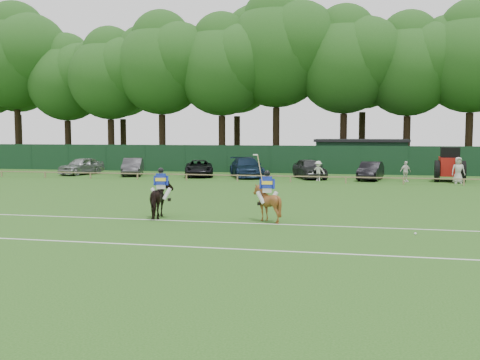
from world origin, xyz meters
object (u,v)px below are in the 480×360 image
(spectator_mid, at_px, (405,171))
(sedan_silver, at_px, (81,166))
(sedan_navy, at_px, (246,167))
(estate_black, at_px, (371,171))
(utility_shed, at_px, (361,155))
(horse_chestnut, at_px, (267,203))
(tractor, at_px, (449,165))
(sedan_grey, at_px, (133,167))
(spectator_right, at_px, (458,170))
(suv_black, at_px, (199,168))
(spectator_left, at_px, (318,171))
(horse_dark, at_px, (161,200))
(hatch_grey, at_px, (309,168))
(polo_ball, at_px, (415,234))

(spectator_mid, bearing_deg, sedan_silver, 145.30)
(sedan_navy, bearing_deg, estate_black, -24.18)
(estate_black, xyz_separation_m, utility_shed, (-0.77, 8.66, 0.83))
(horse_chestnut, bearing_deg, tractor, -121.72)
(sedan_silver, height_order, estate_black, sedan_silver)
(sedan_grey, bearing_deg, sedan_navy, -17.51)
(spectator_right, bearing_deg, spectator_mid, 163.17)
(suv_black, bearing_deg, spectator_mid, -22.25)
(tractor, bearing_deg, spectator_left, -166.97)
(horse_dark, relative_size, sedan_grey, 0.42)
(estate_black, distance_m, spectator_mid, 2.75)
(hatch_grey, bearing_deg, sedan_silver, 158.07)
(hatch_grey, xyz_separation_m, estate_black, (4.75, -0.47, -0.09))
(horse_dark, height_order, spectator_mid, horse_dark)
(estate_black, xyz_separation_m, tractor, (5.73, -0.01, 0.50))
(spectator_mid, bearing_deg, sedan_grey, 144.41)
(horse_chestnut, xyz_separation_m, spectator_right, (10.48, 19.93, 0.19))
(estate_black, relative_size, spectator_mid, 2.76)
(suv_black, bearing_deg, estate_black, -18.57)
(horse_dark, height_order, utility_shed, utility_shed)
(horse_dark, relative_size, utility_shed, 0.22)
(estate_black, distance_m, spectator_left, 4.21)
(estate_black, xyz_separation_m, polo_ball, (1.30, -23.55, -0.66))
(utility_shed, bearing_deg, sedan_navy, -138.28)
(spectator_right, height_order, tractor, tractor)
(sedan_grey, height_order, sedan_navy, sedan_navy)
(horse_dark, distance_m, estate_black, 23.50)
(horse_chestnut, bearing_deg, utility_shed, -103.52)
(sedan_silver, xyz_separation_m, estate_black, (24.51, -0.33, -0.05))
(sedan_grey, height_order, tractor, tractor)
(sedan_grey, xyz_separation_m, tractor, (25.50, -0.42, 0.47))
(polo_ball, bearing_deg, estate_black, 93.16)
(spectator_left, bearing_deg, hatch_grey, 108.67)
(suv_black, height_order, estate_black, estate_black)
(spectator_right, bearing_deg, suv_black, 166.54)
(sedan_grey, height_order, utility_shed, utility_shed)
(suv_black, distance_m, spectator_mid, 16.50)
(spectator_left, relative_size, spectator_right, 0.79)
(sedan_navy, height_order, spectator_left, sedan_navy)
(horse_chestnut, bearing_deg, estate_black, -108.15)
(spectator_left, bearing_deg, horse_chestnut, -95.15)
(horse_dark, distance_m, spectator_right, 24.99)
(horse_chestnut, distance_m, estate_black, 22.15)
(horse_dark, height_order, horse_chestnut, horse_dark)
(sedan_grey, bearing_deg, suv_black, -17.20)
(horse_dark, height_order, polo_ball, horse_dark)
(sedan_grey, relative_size, hatch_grey, 0.96)
(sedan_navy, bearing_deg, polo_ball, -86.21)
(suv_black, distance_m, utility_shed, 15.49)
(spectator_mid, bearing_deg, horse_dark, -150.74)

